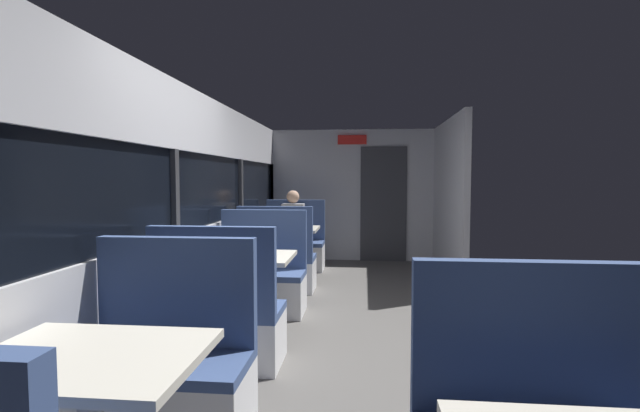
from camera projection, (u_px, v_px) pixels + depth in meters
The scene contains 14 objects.
ground_plane at pixel (338, 349), 3.85m from camera, with size 3.30×9.20×0.02m, color #514F4C.
carriage_window_panel_left at pixel (173, 217), 3.93m from camera, with size 0.09×8.48×2.30m.
carriage_end_bulkhead at pixel (355, 196), 7.94m from camera, with size 2.90×0.11×2.30m.
carriage_aisle_panel_right at pixel (449, 199), 6.62m from camera, with size 0.08×2.40×2.30m, color #B2B2B7.
dining_table_near_window at pixel (89, 378), 1.82m from camera, with size 0.90×0.70×0.74m.
bench_near_window_facing_entry at pixel (166, 377), 2.54m from camera, with size 0.95×0.50×1.10m.
dining_table_mid_window at pixel (243, 266), 4.15m from camera, with size 0.90×0.70×0.74m.
bench_mid_window_facing_end at pixel (220, 323), 3.48m from camera, with size 0.95×0.50×1.10m.
bench_mid_window_facing_entry at pixel (261, 282), 4.87m from camera, with size 0.95×0.50×1.10m.
dining_table_far_window at pixel (287, 235), 6.48m from camera, with size 0.90×0.70×0.74m.
bench_far_window_facing_end at pixel (278, 265), 5.81m from camera, with size 0.95×0.50×1.10m.
bench_far_window_facing_entry at pixel (294, 248), 7.20m from camera, with size 0.95×0.50×1.10m.
seated_passenger at pixel (293, 236), 7.11m from camera, with size 0.47×0.55×1.26m.
coffee_cup_secondary at pixel (255, 252), 4.04m from camera, with size 0.07×0.07×0.09m.
Camera 1 is at (0.21, -3.77, 1.45)m, focal length 25.30 mm.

